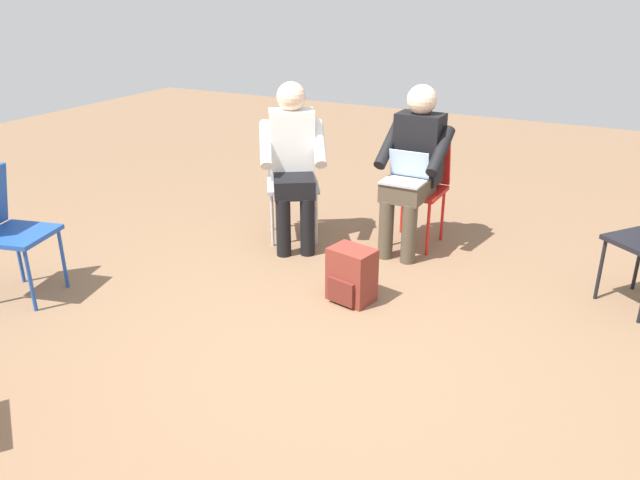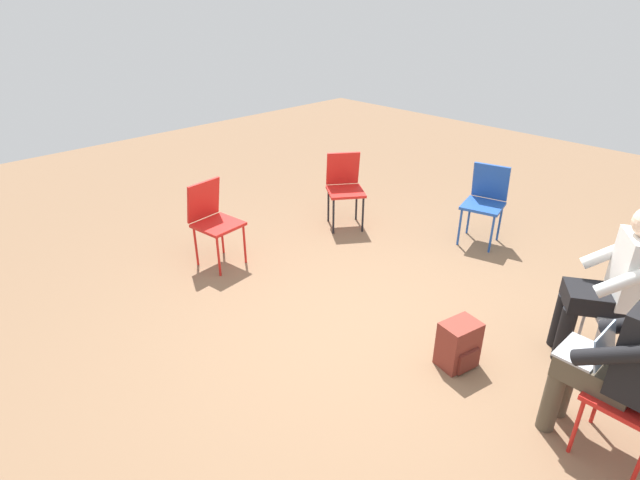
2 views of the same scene
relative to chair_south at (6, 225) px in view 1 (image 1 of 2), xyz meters
The scene contains 7 objects.
ground_plane 2.24m from the chair_south, 96.50° to the left, with size 14.00×14.00×0.00m, color brown.
chair_south is the anchor object (origin of this frame).
chair_southwest 2.08m from the chair_south, 148.75° to the left, with size 0.58×0.56×0.85m.
chair_west 2.92m from the chair_south, 136.12° to the left, with size 0.44×0.41×0.85m.
person_with_laptop 2.81m from the chair_south, 133.76° to the left, with size 0.53×0.50×1.24m.
person_in_white 2.02m from the chair_south, 144.48° to the left, with size 0.63×0.63×1.24m.
backpack_near_laptop_user 2.23m from the chair_south, 115.51° to the left, with size 0.29×0.32×0.36m.
Camera 1 is at (2.60, 1.29, 1.93)m, focal length 35.00 mm.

